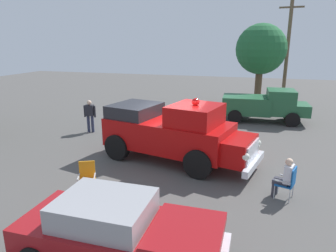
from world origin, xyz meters
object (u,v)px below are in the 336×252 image
(lawn_chair_near_truck, at_px, (289,181))
(spectator_standing, at_px, (90,114))
(vintage_fire_truck, at_px, (173,131))
(parked_pickup, at_px, (264,105))
(classic_hot_rod, at_px, (120,231))
(utility_pole, at_px, (287,50))
(lawn_chair_spare, at_px, (87,176))
(traffic_cone, at_px, (247,142))
(oak_tree_right, at_px, (261,50))
(spectator_seated, at_px, (285,177))

(lawn_chair_near_truck, distance_m, spectator_standing, 10.35)
(vintage_fire_truck, xyz_separation_m, parked_pickup, (3.45, 7.42, -0.21))
(classic_hot_rod, distance_m, spectator_standing, 10.19)
(spectator_standing, height_order, utility_pole, utility_pole)
(parked_pickup, distance_m, lawn_chair_spare, 12.02)
(classic_hot_rod, relative_size, traffic_cone, 6.87)
(classic_hot_rod, xyz_separation_m, oak_tree_right, (2.55, 17.75, 3.25))
(parked_pickup, xyz_separation_m, spectator_seated, (0.54, -9.40, -0.29))
(vintage_fire_truck, height_order, spectator_seated, vintage_fire_truck)
(vintage_fire_truck, distance_m, parked_pickup, 8.19)
(spectator_standing, height_order, traffic_cone, spectator_standing)
(traffic_cone, bearing_deg, spectator_seated, -73.16)
(utility_pole, bearing_deg, classic_hot_rod, -102.60)
(lawn_chair_near_truck, distance_m, spectator_seated, 0.17)
(lawn_chair_spare, xyz_separation_m, utility_pole, (6.72, 17.27, 3.30))
(spectator_seated, relative_size, oak_tree_right, 0.22)
(vintage_fire_truck, distance_m, spectator_standing, 5.76)
(spectator_seated, height_order, utility_pole, utility_pole)
(classic_hot_rod, height_order, spectator_standing, spectator_standing)
(lawn_chair_near_truck, relative_size, spectator_seated, 0.79)
(lawn_chair_near_truck, bearing_deg, lawn_chair_spare, -167.12)
(parked_pickup, xyz_separation_m, oak_tree_right, (-0.42, 4.42, 3.01))
(classic_hot_rod, relative_size, lawn_chair_near_truck, 4.28)
(parked_pickup, relative_size, traffic_cone, 7.70)
(vintage_fire_truck, distance_m, utility_pole, 14.98)
(vintage_fire_truck, xyz_separation_m, lawn_chair_near_truck, (4.11, -2.02, -0.61))
(lawn_chair_spare, relative_size, spectator_standing, 0.61)
(utility_pole, bearing_deg, vintage_fire_truck, -109.46)
(spectator_standing, relative_size, traffic_cone, 2.64)
(vintage_fire_truck, relative_size, utility_pole, 0.84)
(lawn_chair_near_truck, bearing_deg, classic_hot_rod, -133.04)
(utility_pole, bearing_deg, spectator_standing, -131.63)
(parked_pickup, distance_m, utility_pole, 7.25)
(spectator_seated, bearing_deg, spectator_standing, 153.51)
(spectator_seated, xyz_separation_m, spectator_standing, (-9.14, 4.56, 0.27))
(parked_pickup, bearing_deg, traffic_cone, -97.88)
(oak_tree_right, bearing_deg, spectator_standing, -131.45)
(lawn_chair_near_truck, height_order, lawn_chair_spare, same)
(spectator_seated, distance_m, spectator_standing, 10.21)
(lawn_chair_spare, relative_size, spectator_seated, 0.79)
(utility_pole, bearing_deg, lawn_chair_near_truck, -92.87)
(vintage_fire_truck, height_order, classic_hot_rod, vintage_fire_truck)
(vintage_fire_truck, height_order, spectator_standing, vintage_fire_truck)
(parked_pickup, bearing_deg, oak_tree_right, 95.41)
(lawn_chair_spare, relative_size, oak_tree_right, 0.18)
(oak_tree_right, bearing_deg, utility_pole, 47.54)
(oak_tree_right, distance_m, traffic_cone, 10.34)
(classic_hot_rod, distance_m, oak_tree_right, 18.22)
(lawn_chair_near_truck, bearing_deg, utility_pole, 87.13)
(oak_tree_right, bearing_deg, traffic_cone, -91.81)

